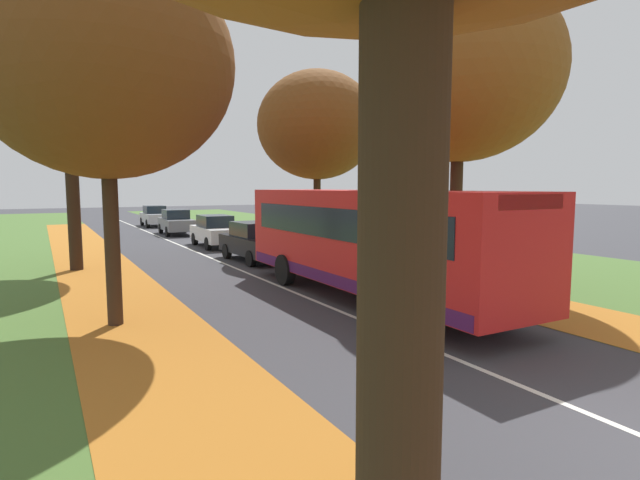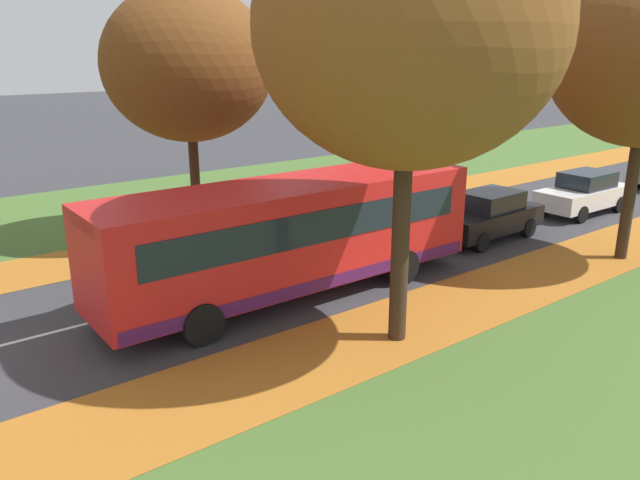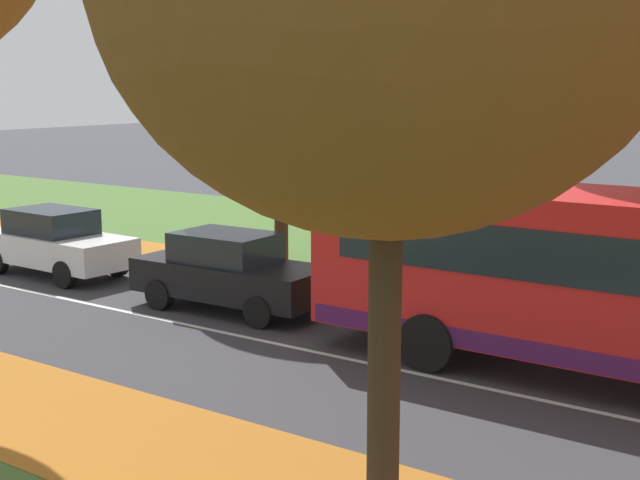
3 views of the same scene
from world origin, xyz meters
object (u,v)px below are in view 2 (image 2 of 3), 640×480
tree_left_near (188,64)px  tree_left_mid (382,22)px  bus (291,232)px  car_white_following (584,193)px  car_black_lead (488,215)px  tree_right_near (409,28)px

tree_left_near → tree_left_mid: size_ratio=0.84×
tree_left_mid → bus: bearing=-53.8°
tree_left_mid → car_white_following: size_ratio=2.30×
bus → car_white_following: bus is taller
bus → car_black_lead: 8.17m
car_black_lead → car_white_following: bearing=88.9°
tree_left_near → tree_left_mid: bearing=91.8°
tree_right_near → car_black_lead: bearing=115.0°
tree_left_mid → tree_right_near: bearing=-40.7°
car_white_following → bus: bearing=-90.2°
tree_left_near → car_black_lead: bearing=49.7°
tree_left_mid → car_black_lead: bearing=-9.4°
tree_left_mid → bus: size_ratio=0.94×
bus → car_white_following: (0.05, 13.85, -0.89)m
tree_right_near → car_black_lead: size_ratio=2.20×
tree_left_near → tree_left_mid: (-0.27, 8.66, 1.49)m
tree_right_near → car_black_lead: tree_right_near is taller
tree_right_near → tree_left_mid: bearing=139.3°
car_black_lead → bus: bearing=-89.5°
tree_left_near → tree_right_near: (10.01, -0.20, 0.88)m
car_white_following → tree_right_near: bearing=-75.4°
tree_right_near → bus: size_ratio=0.90×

